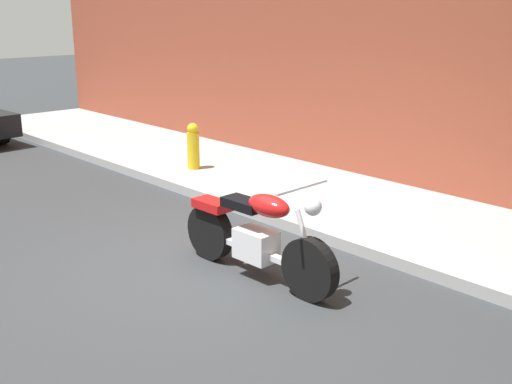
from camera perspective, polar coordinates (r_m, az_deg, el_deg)
The scene contains 4 objects.
ground_plane at distance 7.01m, azimuth -4.58°, elevation -6.65°, with size 60.00×60.00×0.00m, color #303335.
sidewalk at distance 8.81m, azimuth 9.35°, elevation -1.47°, with size 20.70×2.51×0.14m, color #9F9F9F.
motorcycle at distance 6.55m, azimuth 0.02°, elevation -4.03°, with size 2.10×0.70×1.12m.
fire_hydrant at distance 10.53m, azimuth -5.64°, elevation 3.78°, with size 0.20×0.20×0.91m.
Camera 1 is at (5.09, -3.97, 2.73)m, focal length 44.55 mm.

